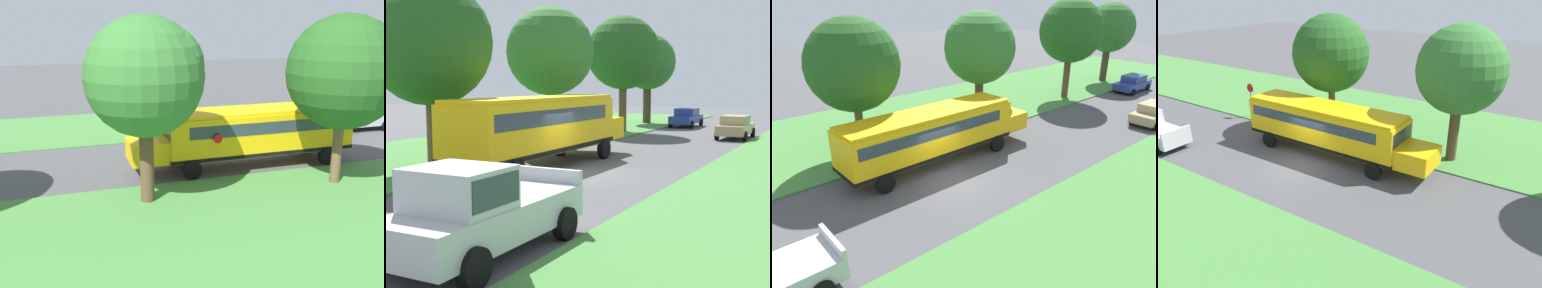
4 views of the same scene
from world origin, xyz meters
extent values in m
plane|color=#4C4C4F|center=(0.00, 0.00, 0.00)|extent=(120.00, 120.00, 0.00)
cube|color=#47843D|center=(-10.00, 0.00, 0.04)|extent=(12.00, 80.00, 0.08)
cube|color=#47843D|center=(9.00, 0.00, 0.04)|extent=(10.00, 80.00, 0.07)
cube|color=yellow|center=(-2.41, 0.32, 1.90)|extent=(2.50, 10.50, 2.20)
cube|color=yellow|center=(-2.41, 6.52, 1.35)|extent=(2.20, 1.90, 1.10)
cube|color=yellow|center=(-2.41, 0.32, 3.08)|extent=(2.35, 10.29, 0.16)
cube|color=black|center=(-2.41, 0.32, 0.92)|extent=(2.54, 10.54, 0.20)
cube|color=#2D3842|center=(-2.41, 0.02, 2.36)|extent=(2.53, 9.24, 0.64)
cube|color=#2D3842|center=(-2.41, 5.52, 2.36)|extent=(2.25, 0.12, 0.80)
cylinder|color=red|center=(-3.84, 3.21, 2.05)|extent=(0.03, 0.44, 0.44)
cylinder|color=black|center=(-3.66, 4.52, 0.50)|extent=(0.30, 1.00, 1.00)
cylinder|color=black|center=(-1.16, 4.52, 0.50)|extent=(0.30, 1.00, 1.00)
cylinder|color=black|center=(-3.66, -3.35, 0.50)|extent=(0.30, 1.00, 1.00)
cylinder|color=black|center=(-1.16, -3.35, 0.50)|extent=(0.30, 1.00, 1.00)
cube|color=#B7B7BC|center=(2.70, -10.19, 0.80)|extent=(2.00, 5.40, 0.80)
cube|color=#B7B7BC|center=(2.70, -11.13, 1.65)|extent=(1.90, 1.70, 0.90)
cube|color=#2D3842|center=(2.70, -11.13, 1.68)|extent=(1.94, 1.53, 0.63)
cube|color=#B7B7BC|center=(2.70, -7.57, 1.38)|extent=(2.00, 0.16, 0.36)
cylinder|color=black|center=(3.70, -11.94, 0.40)|extent=(0.28, 0.80, 0.80)
cylinder|color=black|center=(3.70, -8.43, 0.40)|extent=(0.28, 0.80, 0.80)
cylinder|color=black|center=(1.70, -8.43, 0.40)|extent=(0.28, 0.80, 0.80)
cylinder|color=brown|center=(-6.31, -2.02, 1.73)|extent=(0.48, 0.48, 3.45)
sphere|color=#23561E|center=(-6.31, -2.02, 5.45)|extent=(5.34, 5.34, 5.34)
sphere|color=#23561E|center=(-5.81, -1.54, 5.15)|extent=(3.12, 3.12, 3.12)
cylinder|color=brown|center=(-5.82, 7.28, 1.83)|extent=(0.62, 0.62, 3.66)
sphere|color=#33702D|center=(-5.82, 7.28, 5.55)|extent=(5.04, 5.04, 5.04)
sphere|color=#33702D|center=(-6.13, 6.50, 6.01)|extent=(3.31, 3.31, 3.31)
camera|label=1|loc=(-24.04, 11.07, 7.86)|focal=42.00mm
camera|label=2|loc=(9.77, -19.53, 3.81)|focal=50.00mm
camera|label=3|loc=(13.74, -11.05, 9.49)|focal=35.00mm
camera|label=4|loc=(14.73, 13.56, 10.12)|focal=35.00mm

